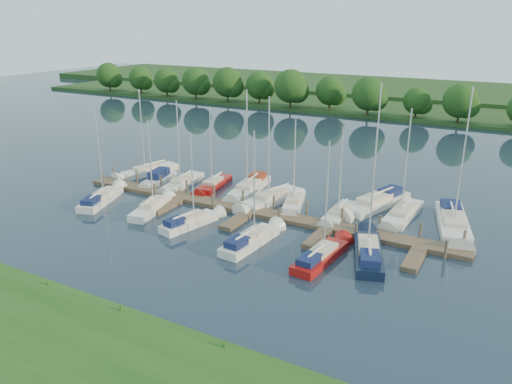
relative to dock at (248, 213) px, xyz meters
The scene contains 24 objects.
ground 7.31m from the dock, 90.00° to the right, with size 260.00×260.00×0.00m, color #1B2836.
near_bank 23.31m from the dock, 90.00° to the right, with size 90.00×10.00×0.50m, color #1F4A15.
dock is the anchor object (origin of this frame).
mooring_pilings 1.19m from the dock, 90.00° to the left, with size 38.24×2.84×2.00m.
far_shore 67.69m from the dock, 90.00° to the left, with size 180.00×30.00×0.60m, color #1F3B16.
distant_hill 92.69m from the dock, 90.00° to the left, with size 220.00×40.00×1.40m, color #2D4F22.
treeline 55.39m from the dock, 86.61° to the left, with size 146.65×9.00×8.02m.
sailboat_n_0 18.14m from the dock, 161.91° to the left, with size 3.96×8.32×10.55m.
motorboat 14.28m from the dock, 165.36° to the left, with size 2.58×6.06×1.90m.
sailboat_n_2 11.51m from the dock, 159.87° to the left, with size 2.70×7.90×9.97m.
sailboat_n_3 8.94m from the dock, 145.40° to the left, with size 2.61×7.36×9.37m.
sailboat_n_4 6.84m from the dock, 118.94° to the left, with size 3.12×9.06×11.43m.
sailboat_n_5 3.91m from the dock, 84.56° to the left, with size 3.87×8.83×11.28m.
sailboat_n_6 5.14m from the dock, 57.08° to the left, with size 3.41×7.11×9.14m.
sailboat_n_7 8.59m from the dock, 24.84° to the left, with size 1.70×7.03×9.03m.
sailboat_n_8 12.68m from the dock, 37.96° to the left, with size 5.01×9.93×12.66m.
sailboat_n_9 14.43m from the dock, 25.36° to the left, with size 2.40×8.52×10.78m.
sailboat_n_10 18.65m from the dock, 19.38° to the left, with size 4.46×10.43×13.02m.
sailboat_s_0 15.46m from the dock, 164.93° to the right, with size 3.83×7.84×10.01m.
sailboat_s_1 9.41m from the dock, 157.61° to the right, with size 2.98×7.19×9.29m.
sailboat_s_2 5.79m from the dock, 124.27° to the right, with size 2.91×6.91×8.95m.
sailboat_s_3 6.54m from the dock, 58.05° to the right, with size 2.35×7.73×9.91m.
sailboat_s_4 11.06m from the dock, 29.39° to the right, with size 2.41×7.69×9.77m.
sailboat_s_5 13.03m from the dock, 14.15° to the right, with size 4.31×8.57×11.05m.
Camera 1 is at (21.92, -31.11, 17.76)m, focal length 35.00 mm.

